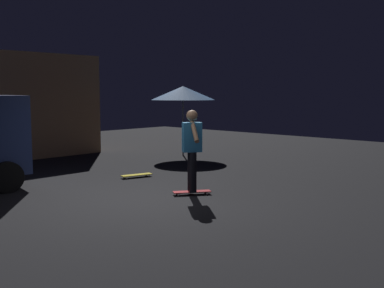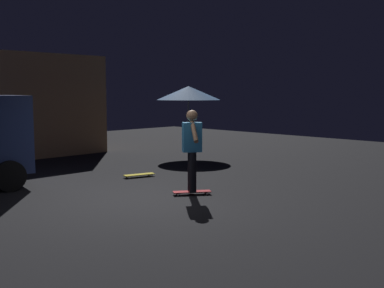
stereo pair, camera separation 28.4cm
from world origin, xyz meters
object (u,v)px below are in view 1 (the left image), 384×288
at_px(skateboard_spare, 137,175).
at_px(skater, 192,145).
at_px(patio_umbrella, 183,93).
at_px(skateboard_ridden, 192,192).

height_order(skateboard_spare, skater, skater).
xyz_separation_m(patio_umbrella, skater, (-4.18, -4.32, -1.04)).
bearing_deg(skater, skateboard_spare, 78.22).
bearing_deg(skater, patio_umbrella, 45.97).
bearing_deg(skateboard_ridden, patio_umbrella, 45.97).
height_order(patio_umbrella, skateboard_ridden, patio_umbrella).
xyz_separation_m(skateboard_ridden, skater, (-0.00, 0.00, 0.98)).
bearing_deg(skateboard_ridden, skater, 165.96).
distance_m(skateboard_ridden, skateboard_spare, 2.39).
xyz_separation_m(patio_umbrella, skateboard_ridden, (-4.18, -4.32, -2.02)).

